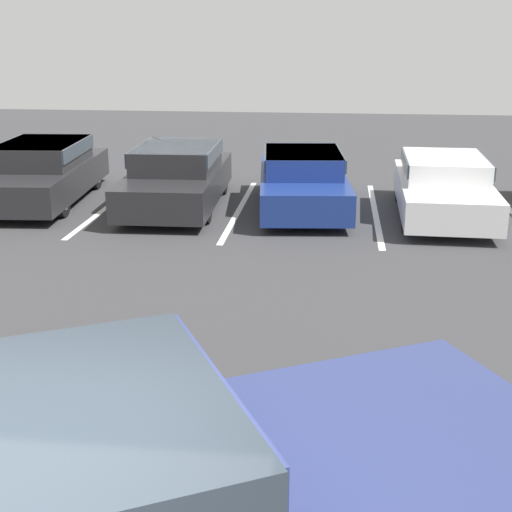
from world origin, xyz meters
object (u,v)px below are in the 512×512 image
parked_sedan_b (177,175)px  parked_sedan_c (303,179)px  parked_sedan_a (43,170)px  parked_sedan_d (443,185)px

parked_sedan_b → parked_sedan_c: size_ratio=1.03×
parked_sedan_a → parked_sedan_b: (3.03, -0.14, -0.01)m
parked_sedan_c → parked_sedan_d: same height
parked_sedan_a → parked_sedan_c: (5.69, -0.08, -0.05)m
parked_sedan_a → parked_sedan_c: parked_sedan_a is taller
parked_sedan_b → parked_sedan_d: bearing=85.7°
parked_sedan_a → parked_sedan_b: 3.04m
parked_sedan_c → parked_sedan_b: bearing=-94.1°
parked_sedan_a → parked_sedan_b: bearing=83.1°
parked_sedan_b → parked_sedan_d: parked_sedan_b is taller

